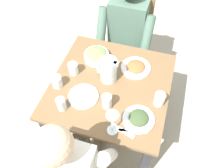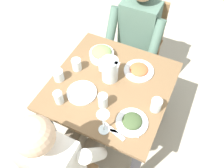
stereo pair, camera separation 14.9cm
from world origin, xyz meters
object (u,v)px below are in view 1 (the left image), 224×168
(plate_dolmas, at_px, (139,118))
(water_glass_far_left, at_px, (73,69))
(water_glass_center, at_px, (107,102))
(water_glass_near_left, at_px, (159,99))
(chair_near, at_px, (129,36))
(water_pitcher, at_px, (108,70))
(diner_near, at_px, (125,38))
(water_glass_by_pitcher, at_px, (57,82))
(water_glass_near_right, at_px, (61,104))
(diner_far, at_px, (74,160))
(plate_yoghurt, at_px, (83,96))
(salad_bowl, at_px, (96,55))
(dining_table, at_px, (111,94))
(plate_rice_curry, at_px, (136,67))
(wine_glass, at_px, (112,120))

(plate_dolmas, relative_size, water_glass_far_left, 2.24)
(water_glass_center, relative_size, water_glass_near_left, 1.14)
(chair_near, bearing_deg, water_pitcher, 91.10)
(diner_near, distance_m, water_glass_by_pitcher, 0.77)
(water_glass_by_pitcher, relative_size, water_glass_near_right, 0.88)
(diner_far, distance_m, plate_dolmas, 0.47)
(water_glass_near_left, bearing_deg, diner_near, -57.67)
(water_glass_center, bearing_deg, diner_far, 77.26)
(diner_far, distance_m, plate_yoghurt, 0.43)
(plate_yoghurt, bearing_deg, salad_bowl, -85.16)
(salad_bowl, height_order, plate_dolmas, salad_bowl)
(dining_table, relative_size, water_glass_far_left, 9.13)
(diner_near, bearing_deg, water_glass_near_left, 122.33)
(water_pitcher, bearing_deg, diner_far, 87.57)
(chair_near, xyz_separation_m, salad_bowl, (0.14, 0.57, 0.25))
(plate_rice_curry, xyz_separation_m, water_glass_near_left, (-0.22, 0.26, 0.03))
(water_glass_center, bearing_deg, plate_yoghurt, -7.37)
(water_glass_center, bearing_deg, diner_near, -84.34)
(water_glass_far_left, bearing_deg, diner_far, 111.90)
(water_glass_near_left, bearing_deg, water_pitcher, -15.58)
(chair_near, xyz_separation_m, water_glass_far_left, (0.25, 0.76, 0.25))
(water_glass_near_left, height_order, wine_glass, wine_glass)
(plate_rice_curry, height_order, water_glass_far_left, water_glass_far_left)
(water_glass_by_pitcher, distance_m, water_glass_center, 0.40)
(diner_far, xyz_separation_m, plate_yoghurt, (0.09, -0.41, 0.07))
(diner_near, xyz_separation_m, salad_bowl, (0.14, 0.37, 0.10))
(water_glass_by_pitcher, bearing_deg, water_glass_near_left, -175.36)
(plate_dolmas, distance_m, plate_yoghurt, 0.41)
(salad_bowl, bearing_deg, wine_glass, 118.20)
(diner_near, distance_m, water_pitcher, 0.55)
(salad_bowl, bearing_deg, chair_near, -103.39)
(plate_yoghurt, height_order, water_glass_center, water_glass_center)
(dining_table, height_order, water_glass_by_pitcher, water_glass_by_pitcher)
(diner_near, distance_m, plate_rice_curry, 0.42)
(salad_bowl, xyz_separation_m, water_glass_near_left, (-0.54, 0.27, 0.01))
(water_pitcher, distance_m, plate_rice_curry, 0.24)
(chair_near, xyz_separation_m, plate_dolmas, (-0.30, 1.00, 0.22))
(plate_rice_curry, bearing_deg, chair_near, -72.51)
(diner_far, height_order, water_glass_center, diner_far)
(plate_dolmas, height_order, plate_yoghurt, plate_dolmas)
(water_glass_center, relative_size, water_glass_far_left, 1.19)
(diner_near, xyz_separation_m, water_glass_center, (-0.08, 0.76, 0.11))
(chair_near, bearing_deg, salad_bowl, 76.61)
(plate_yoghurt, distance_m, wine_glass, 0.35)
(water_glass_near_right, bearing_deg, plate_rice_curry, -128.74)
(plate_dolmas, bearing_deg, water_glass_center, -10.14)
(diner_far, height_order, plate_dolmas, diner_far)
(diner_near, height_order, water_glass_near_right, diner_near)
(diner_far, xyz_separation_m, plate_rice_curry, (-0.19, -0.77, 0.07))
(diner_far, bearing_deg, plate_dolmas, -132.10)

